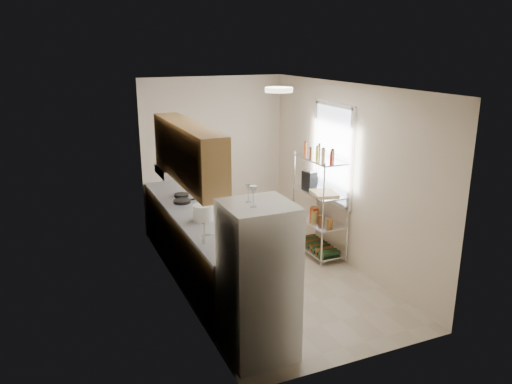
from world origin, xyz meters
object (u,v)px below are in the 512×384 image
at_px(rice_cooker, 203,213).
at_px(frying_pan_large, 182,201).
at_px(refrigerator, 258,281).
at_px(espresso_machine, 309,178).
at_px(cutting_board, 324,193).

bearing_deg(rice_cooker, frying_pan_large, 93.47).
xyz_separation_m(refrigerator, espresso_machine, (1.87, 2.29, 0.32)).
bearing_deg(espresso_machine, rice_cooker, -172.09).
relative_size(refrigerator, espresso_machine, 6.57).
relative_size(frying_pan_large, cutting_board, 0.60).
bearing_deg(rice_cooker, cutting_board, 2.61).
xyz_separation_m(frying_pan_large, espresso_machine, (1.94, -0.28, 0.21)).
distance_m(refrigerator, frying_pan_large, 2.57).
distance_m(rice_cooker, cutting_board, 1.87).
bearing_deg(espresso_machine, refrigerator, -137.92).
relative_size(cutting_board, espresso_machine, 1.69).
bearing_deg(cutting_board, espresso_machine, 87.57).
relative_size(refrigerator, rice_cooker, 6.25).
relative_size(rice_cooker, espresso_machine, 1.05).
xyz_separation_m(refrigerator, rice_cooker, (-0.02, 1.73, 0.19)).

